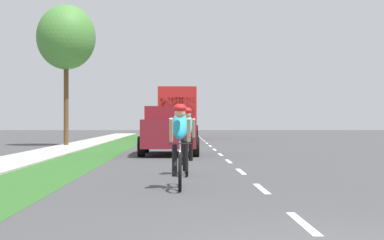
{
  "coord_description": "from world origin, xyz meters",
  "views": [
    {
      "loc": [
        -1.52,
        -5.86,
        1.27
      ],
      "look_at": [
        -0.97,
        22.78,
        1.3
      ],
      "focal_mm": 59.67,
      "sensor_mm": 36.0,
      "label": 1
    }
  ],
  "objects": [
    {
      "name": "suv_maroon",
      "position": [
        -1.92,
        17.95,
        0.95
      ],
      "size": [
        2.15,
        4.7,
        1.79
      ],
      "color": "maroon",
      "rests_on": "ground_plane"
    },
    {
      "name": "bus_red",
      "position": [
        -1.69,
        40.81,
        1.98
      ],
      "size": [
        2.78,
        11.6,
        3.48
      ],
      "color": "red",
      "rests_on": "ground_plane"
    },
    {
      "name": "sidewalk_concrete",
      "position": [
        -6.66,
        20.0,
        0.0
      ],
      "size": [
        1.94,
        70.0,
        0.1
      ],
      "primitive_type": "cube",
      "color": "#B2ADA3",
      "rests_on": "ground_plane"
    },
    {
      "name": "lane_markings_center",
      "position": [
        0.0,
        24.0,
        0.0
      ],
      "size": [
        0.12,
        53.8,
        0.01
      ],
      "color": "white",
      "rests_on": "ground_plane"
    },
    {
      "name": "grass_verge",
      "position": [
        -4.73,
        20.0,
        0.0
      ],
      "size": [
        1.93,
        70.0,
        0.01
      ],
      "primitive_type": "cube",
      "color": "#2D6026",
      "rests_on": "ground_plane"
    },
    {
      "name": "sedan_silver",
      "position": [
        -1.98,
        29.65,
        0.77
      ],
      "size": [
        1.98,
        4.3,
        1.52
      ],
      "color": "#A5A8AD",
      "rests_on": "ground_plane"
    },
    {
      "name": "cyclist_lead",
      "position": [
        -1.52,
        5.98,
        0.81
      ],
      "size": [
        0.42,
        1.72,
        1.58
      ],
      "color": "black",
      "rests_on": "ground_plane"
    },
    {
      "name": "street_tree_near",
      "position": [
        -7.21,
        26.11,
        5.42
      ],
      "size": [
        2.95,
        2.95,
        7.07
      ],
      "color": "brown",
      "rests_on": "ground_plane"
    },
    {
      "name": "ground_plane",
      "position": [
        0.0,
        20.0,
        0.0
      ],
      "size": [
        120.0,
        120.0,
        0.0
      ],
      "primitive_type": "plane",
      "color": "#424244"
    },
    {
      "name": "cyclist_trailing",
      "position": [
        -1.36,
        9.04,
        0.81
      ],
      "size": [
        0.42,
        1.72,
        1.58
      ],
      "color": "black",
      "rests_on": "ground_plane"
    }
  ]
}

